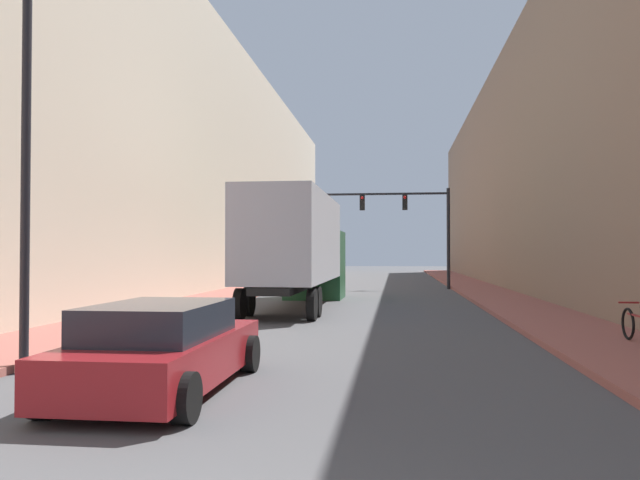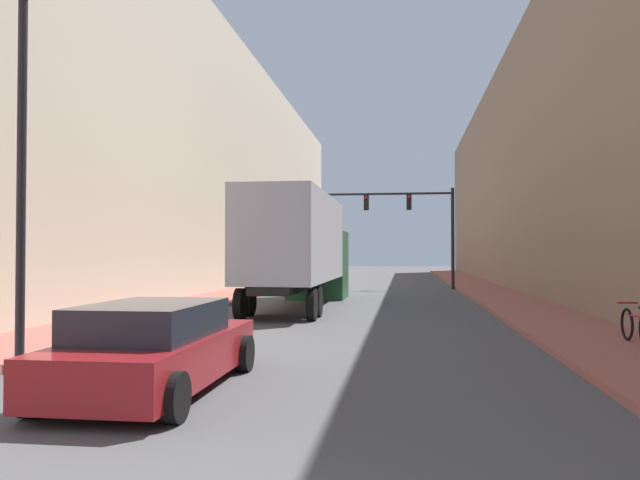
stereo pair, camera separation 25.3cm
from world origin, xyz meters
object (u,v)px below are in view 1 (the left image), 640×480
Objects in this scene: semi_truck at (300,247)px; street_lamp at (26,115)px; traffic_signal_gantry at (415,218)px; sedan_car at (163,349)px; parked_bicycle at (638,326)px.

semi_truck is 1.73× the size of street_lamp.
sedan_car is at bearing -99.38° from traffic_signal_gantry.
sedan_car is at bearing -89.14° from semi_truck.
street_lamp is 3.88× the size of parked_bicycle.
sedan_car is (0.22, -14.89, -1.67)m from semi_truck.
traffic_signal_gantry reaches higher than semi_truck.
sedan_car is 2.57× the size of parked_bicycle.
traffic_signal_gantry reaches higher than parked_bicycle.
parked_bicycle is (8.90, -9.79, -1.79)m from semi_truck.
parked_bicycle is at bearing 18.92° from street_lamp.
street_lamp reaches higher than parked_bicycle.
traffic_signal_gantry is at bearing 74.24° from street_lamp.
parked_bicycle is at bearing -47.75° from semi_truck.
semi_truck is 6.72× the size of parked_bicycle.
traffic_signal_gantry reaches higher than sedan_car.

